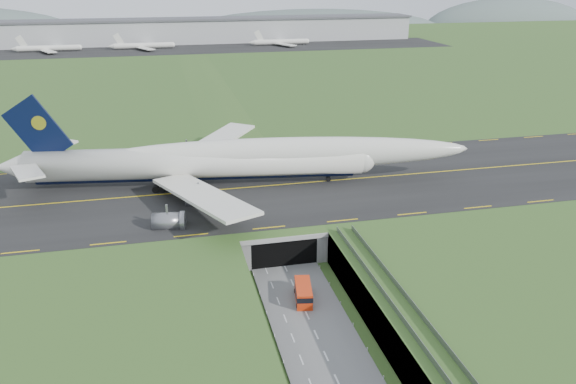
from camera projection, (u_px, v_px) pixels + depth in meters
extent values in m
plane|color=#2B4F1F|center=(295.00, 290.00, 93.47)|extent=(900.00, 900.00, 0.00)
cube|color=gray|center=(295.00, 274.00, 92.37)|extent=(800.00, 800.00, 6.00)
cube|color=slate|center=(307.00, 314.00, 86.64)|extent=(12.00, 75.00, 0.20)
cube|color=black|center=(259.00, 187.00, 121.15)|extent=(800.00, 44.00, 0.18)
cube|color=gray|center=(272.00, 215.00, 108.68)|extent=(16.00, 22.00, 1.00)
cube|color=gray|center=(237.00, 230.00, 108.13)|extent=(2.00, 22.00, 6.00)
cube|color=gray|center=(307.00, 223.00, 111.06)|extent=(2.00, 22.00, 6.00)
cube|color=black|center=(278.00, 240.00, 105.24)|extent=(12.00, 12.00, 5.00)
cube|color=#A8A8A3|center=(285.00, 239.00, 98.62)|extent=(17.00, 0.50, 0.80)
cube|color=#A8A8A3|center=(405.00, 313.00, 76.87)|extent=(3.00, 53.00, 0.50)
cube|color=gray|center=(396.00, 310.00, 76.31)|extent=(0.06, 53.00, 1.00)
cube|color=gray|center=(415.00, 307.00, 76.89)|extent=(0.06, 53.00, 1.00)
cylinder|color=#A8A8A3|center=(435.00, 376.00, 69.36)|extent=(0.90, 0.90, 5.60)
cylinder|color=#A8A8A3|center=(396.00, 321.00, 80.24)|extent=(0.90, 0.90, 5.60)
cylinder|color=#A8A8A3|center=(367.00, 280.00, 91.12)|extent=(0.90, 0.90, 5.60)
cylinder|color=silver|center=(197.00, 162.00, 119.91)|extent=(71.26, 16.78, 6.69)
sphere|color=silver|center=(361.00, 158.00, 122.66)|extent=(7.42, 7.42, 6.55)
cone|color=silver|center=(11.00, 167.00, 116.93)|extent=(8.15, 7.33, 6.35)
ellipsoid|color=silver|center=(287.00, 153.00, 120.84)|extent=(80.36, 17.58, 7.02)
ellipsoid|color=black|center=(356.00, 155.00, 122.27)|extent=(5.05, 3.56, 2.34)
cylinder|color=black|center=(198.00, 174.00, 120.87)|extent=(67.19, 12.44, 2.81)
cube|color=silver|center=(211.00, 144.00, 135.95)|extent=(25.12, 29.12, 2.81)
cube|color=silver|center=(52.00, 148.00, 124.10)|extent=(10.59, 12.05, 1.07)
cube|color=silver|center=(203.00, 196.00, 104.96)|extent=(18.40, 31.78, 2.81)
cube|color=silver|center=(27.00, 172.00, 109.57)|extent=(8.31, 12.41, 1.07)
cube|color=black|center=(38.00, 130.00, 114.58)|extent=(13.24, 2.52, 14.78)
cylinder|color=yellow|center=(39.00, 123.00, 114.04)|extent=(3.00, 1.14, 2.92)
cylinder|color=slate|center=(205.00, 166.00, 130.74)|extent=(5.87, 4.19, 3.45)
cylinder|color=slate|center=(187.00, 153.00, 140.53)|extent=(5.87, 4.19, 3.45)
cylinder|color=slate|center=(199.00, 198.00, 112.34)|extent=(5.87, 4.19, 3.45)
cylinder|color=slate|center=(168.00, 222.00, 101.79)|extent=(5.87, 4.19, 3.45)
cylinder|color=black|center=(328.00, 179.00, 123.81)|extent=(1.21, 0.68, 1.15)
cube|color=black|center=(177.00, 183.00, 121.20)|extent=(7.25, 8.13, 1.46)
cube|color=red|center=(303.00, 293.00, 89.84)|extent=(3.56, 6.93, 2.64)
cube|color=black|center=(303.00, 290.00, 89.65)|extent=(3.62, 7.03, 0.88)
cube|color=black|center=(303.00, 298.00, 90.25)|extent=(3.31, 6.47, 0.44)
cylinder|color=black|center=(297.00, 306.00, 88.12)|extent=(0.44, 0.83, 0.79)
cylinder|color=black|center=(295.00, 291.00, 92.21)|extent=(0.44, 0.83, 0.79)
cylinder|color=black|center=(312.00, 305.00, 88.24)|extent=(0.44, 0.83, 0.79)
cylinder|color=black|center=(309.00, 291.00, 92.33)|extent=(0.44, 0.83, 0.79)
cube|color=#B2B2B2|center=(185.00, 31.00, 360.45)|extent=(300.00, 22.00, 15.00)
cube|color=#4C4C51|center=(184.00, 19.00, 357.70)|extent=(302.00, 24.00, 1.20)
cube|color=black|center=(189.00, 49.00, 335.96)|extent=(320.00, 50.00, 0.08)
cylinder|color=silver|center=(48.00, 48.00, 323.09)|extent=(34.00, 3.20, 3.20)
cylinder|color=silver|center=(144.00, 46.00, 334.25)|extent=(34.00, 3.20, 3.20)
cylinder|color=silver|center=(281.00, 42.00, 351.78)|extent=(34.00, 3.20, 3.20)
ellipsoid|color=#566761|center=(312.00, 34.00, 509.80)|extent=(260.00, 91.00, 44.00)
ellipsoid|color=#566761|center=(508.00, 29.00, 551.62)|extent=(180.00, 63.00, 60.00)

